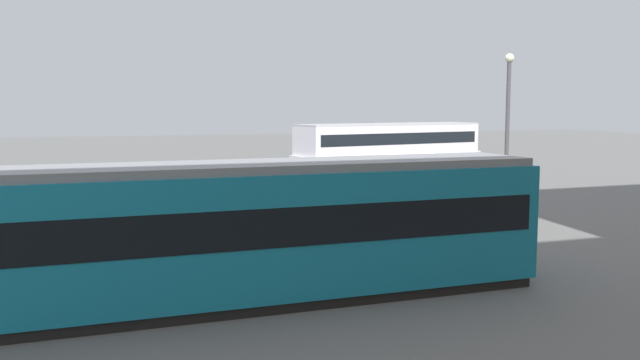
{
  "coord_description": "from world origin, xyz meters",
  "views": [
    {
      "loc": [
        11.78,
        29.37,
        4.71
      ],
      "look_at": [
        2.82,
        4.31,
        1.75
      ],
      "focal_mm": 37.5,
      "sensor_mm": 36.0,
      "label": 1
    }
  ],
  "objects_px": {
    "double_decker_bus": "(389,157)",
    "pedestrian_crossing": "(410,210)",
    "tram_yellow": "(249,230)",
    "info_sign": "(170,194)",
    "street_lamp": "(507,126)",
    "pedestrian_near_railing": "(266,199)"
  },
  "relations": [
    {
      "from": "double_decker_bus",
      "to": "info_sign",
      "type": "distance_m",
      "value": 15.65
    },
    {
      "from": "tram_yellow",
      "to": "pedestrian_crossing",
      "type": "bearing_deg",
      "value": -141.69
    },
    {
      "from": "tram_yellow",
      "to": "pedestrian_near_railing",
      "type": "bearing_deg",
      "value": -107.06
    },
    {
      "from": "pedestrian_crossing",
      "to": "info_sign",
      "type": "bearing_deg",
      "value": -19.47
    },
    {
      "from": "double_decker_bus",
      "to": "street_lamp",
      "type": "bearing_deg",
      "value": 88.87
    },
    {
      "from": "double_decker_bus",
      "to": "tram_yellow",
      "type": "height_order",
      "value": "double_decker_bus"
    },
    {
      "from": "double_decker_bus",
      "to": "pedestrian_crossing",
      "type": "bearing_deg",
      "value": 67.88
    },
    {
      "from": "pedestrian_crossing",
      "to": "street_lamp",
      "type": "distance_m",
      "value": 5.48
    },
    {
      "from": "info_sign",
      "to": "street_lamp",
      "type": "height_order",
      "value": "street_lamp"
    },
    {
      "from": "tram_yellow",
      "to": "double_decker_bus",
      "type": "bearing_deg",
      "value": -124.56
    },
    {
      "from": "double_decker_bus",
      "to": "pedestrian_crossing",
      "type": "distance_m",
      "value": 12.73
    },
    {
      "from": "pedestrian_near_railing",
      "to": "pedestrian_crossing",
      "type": "distance_m",
      "value": 6.27
    },
    {
      "from": "tram_yellow",
      "to": "street_lamp",
      "type": "relative_size",
      "value": 2.2
    },
    {
      "from": "double_decker_bus",
      "to": "street_lamp",
      "type": "distance_m",
      "value": 11.15
    },
    {
      "from": "pedestrian_near_railing",
      "to": "info_sign",
      "type": "relative_size",
      "value": 0.72
    },
    {
      "from": "double_decker_bus",
      "to": "info_sign",
      "type": "bearing_deg",
      "value": 34.67
    },
    {
      "from": "tram_yellow",
      "to": "street_lamp",
      "type": "distance_m",
      "value": 13.72
    },
    {
      "from": "tram_yellow",
      "to": "pedestrian_crossing",
      "type": "relative_size",
      "value": 8.49
    },
    {
      "from": "pedestrian_near_railing",
      "to": "street_lamp",
      "type": "relative_size",
      "value": 0.25
    },
    {
      "from": "pedestrian_crossing",
      "to": "street_lamp",
      "type": "height_order",
      "value": "street_lamp"
    },
    {
      "from": "double_decker_bus",
      "to": "info_sign",
      "type": "height_order",
      "value": "double_decker_bus"
    },
    {
      "from": "tram_yellow",
      "to": "info_sign",
      "type": "height_order",
      "value": "tram_yellow"
    }
  ]
}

